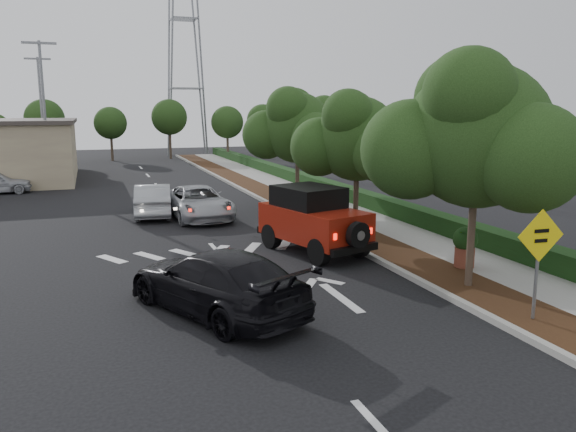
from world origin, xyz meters
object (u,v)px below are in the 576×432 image
speed_hump_sign (539,249)px  silver_suv_ahead (198,202)px  red_jeep (310,219)px  black_suv_oncoming (216,282)px

speed_hump_sign → silver_suv_ahead: bearing=111.1°
red_jeep → black_suv_oncoming: red_jeep is taller
silver_suv_ahead → speed_hump_sign: bearing=-76.3°
speed_hump_sign → black_suv_oncoming: bearing=157.8°
silver_suv_ahead → speed_hump_sign: 16.06m
red_jeep → silver_suv_ahead: red_jeep is taller
red_jeep → speed_hump_sign: 8.34m
red_jeep → black_suv_oncoming: bearing=-148.0°
red_jeep → speed_hump_sign: size_ratio=1.81×
red_jeep → silver_suv_ahead: bearing=93.5°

